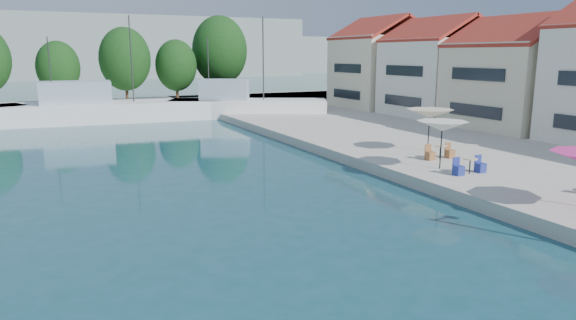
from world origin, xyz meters
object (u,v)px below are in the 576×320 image
trawler_04 (244,107)px  umbrella_cream (430,113)px  umbrella_white (442,126)px  trawler_03 (106,110)px

trawler_04 → umbrella_cream: 24.92m
umbrella_white → trawler_03: bearing=111.4°
trawler_04 → umbrella_cream: trawler_04 is taller
trawler_03 → umbrella_cream: trawler_03 is taller
trawler_04 → umbrella_white: trawler_04 is taller
umbrella_cream → trawler_03: bearing=118.7°
trawler_03 → trawler_04: 13.15m
trawler_03 → umbrella_white: 34.07m
trawler_03 → trawler_04: bearing=-8.2°
trawler_03 → trawler_04: same height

